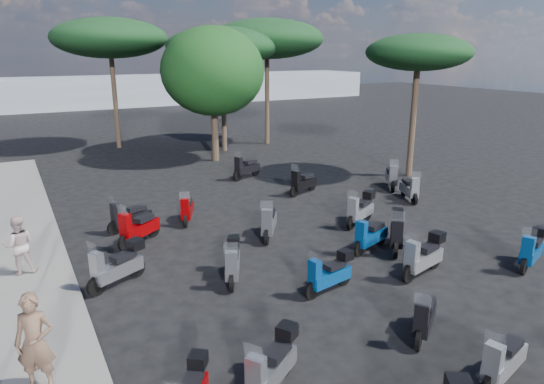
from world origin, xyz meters
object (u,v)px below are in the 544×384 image
scooter_11 (502,362)px  scooter_26 (391,177)px  scooter_21 (303,183)px  scooter_15 (246,168)px  scooter_18 (370,236)px  pine_3 (418,53)px  scooter_3 (117,266)px  scooter_13 (329,274)px  scooter_1 (272,367)px  scooter_12 (423,257)px  pine_2 (110,38)px  scooter_20 (360,210)px  pine_1 (267,39)px  pedestrian_far (19,245)px  scooter_7 (424,318)px  woman (35,343)px  scooter_14 (269,223)px  broadleaf_tree (213,71)px  scooter_4 (138,229)px  scooter_9 (130,217)px  pine_0 (222,47)px  scooter_24 (532,250)px  scooter_19 (397,232)px  scooter_25 (410,189)px  scooter_8 (233,263)px  scooter_10 (187,210)px

scooter_11 → scooter_26: scooter_26 is taller
scooter_11 → scooter_21: 12.21m
scooter_15 → scooter_18: 9.36m
scooter_26 → pine_3: pine_3 is taller
scooter_3 → scooter_13: 5.27m
scooter_11 → scooter_15: bearing=-23.4°
scooter_1 → scooter_12: size_ratio=0.85×
pine_2 → scooter_20: bearing=-76.5°
scooter_3 → pine_1: size_ratio=0.21×
pedestrian_far → scooter_11: size_ratio=0.97×
scooter_7 → pine_2: bearing=-32.5°
woman → pine_2: pine_2 is taller
scooter_14 → broadleaf_tree: (2.82, 11.24, 4.18)m
scooter_4 → pine_2: (2.76, 15.98, 5.87)m
scooter_9 → pine_0: size_ratio=0.23×
scooter_12 → scooter_18: (-0.16, 1.95, -0.06)m
scooter_12 → scooter_15: scooter_15 is taller
scooter_15 → scooter_18: bearing=154.4°
scooter_12 → scooter_26: 8.44m
scooter_24 → scooter_20: bearing=0.9°
scooter_20 → pine_0: bearing=-29.0°
scooter_19 → scooter_20: (0.43, 2.22, -0.01)m
scooter_25 → scooter_21: bearing=-17.4°
scooter_25 → scooter_19: bearing=65.6°
scooter_11 → pedestrian_far: bearing=24.9°
scooter_25 → scooter_26: bearing=-84.6°
scooter_14 → scooter_4: bearing=13.5°
scooter_20 → scooter_14: bearing=58.1°
woman → scooter_21: 13.26m
scooter_1 → scooter_8: bearing=-49.1°
pine_1 → scooter_11: bearing=-108.1°
scooter_9 → pine_3: 14.22m
scooter_25 → pine_3: pine_3 is taller
scooter_12 → scooter_18: scooter_12 is taller
scooter_8 → scooter_14: scooter_14 is taller
scooter_10 → scooter_26: (9.07, -0.12, 0.05)m
scooter_7 → scooter_15: scooter_15 is taller
scooter_13 → broadleaf_tree: broadleaf_tree is taller
scooter_11 → broadleaf_tree: broadleaf_tree is taller
scooter_7 → scooter_24: (5.05, 1.04, 0.07)m
scooter_7 → scooter_15: 13.61m
scooter_7 → scooter_10: 9.20m
woman → scooter_19: (9.75, 1.94, -0.50)m
scooter_10 → scooter_13: scooter_10 is taller
scooter_1 → pine_3: size_ratio=0.23×
scooter_12 → scooter_13: (-2.68, 0.43, -0.05)m
scooter_14 → scooter_12: bearing=152.6°
scooter_13 → scooter_25: 8.54m
woman → scooter_24: size_ratio=1.11×
scooter_9 → scooter_25: (10.43, -1.93, -0.00)m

